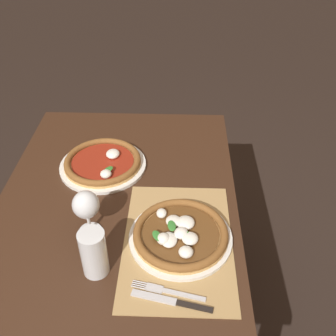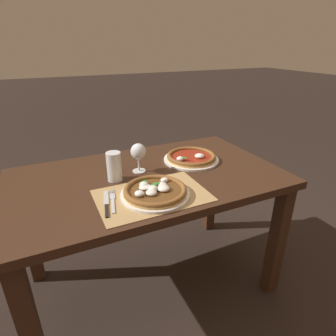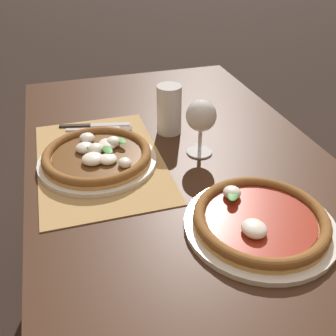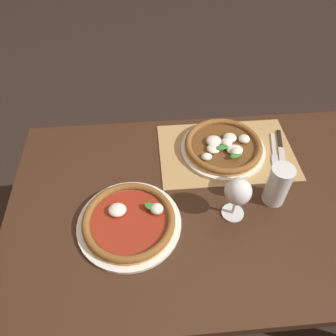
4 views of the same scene
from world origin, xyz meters
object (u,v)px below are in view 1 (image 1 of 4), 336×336
fork (168,291)px  knife (171,301)px  pint_glass (94,254)px  pizza_near (180,234)px  pizza_far (103,163)px  wine_glass (86,206)px

fork → knife: (-0.03, -0.01, 0.00)m
pint_glass → fork: bearing=-108.1°
fork → pint_glass: bearing=71.9°
pizza_near → pizza_far: 0.45m
wine_glass → knife: size_ratio=0.73×
pizza_near → knife: bearing=174.5°
wine_glass → fork: 0.33m
fork → knife: 0.03m
wine_glass → fork: bearing=-130.4°
pizza_near → wine_glass: (0.02, 0.27, 0.08)m
pizza_near → fork: pizza_near is taller
pint_glass → knife: size_ratio=0.68×
pint_glass → knife: pint_glass is taller
wine_glass → pint_glass: size_ratio=1.07×
fork → knife: bearing=-160.2°
pizza_far → pizza_near: bearing=-140.2°
pizza_far → fork: 0.59m
wine_glass → fork: wine_glass is taller
wine_glass → knife: 0.36m
wine_glass → knife: (-0.24, -0.25, -0.10)m
pizza_far → fork: size_ratio=1.60×
pizza_far → fork: (-0.53, -0.26, -0.01)m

